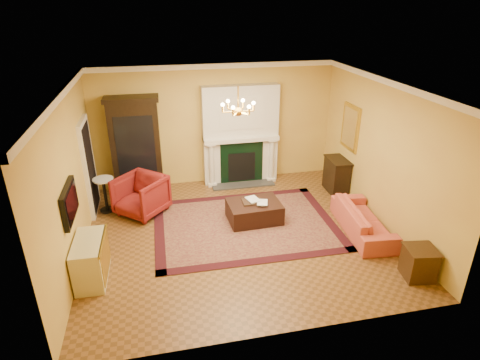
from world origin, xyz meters
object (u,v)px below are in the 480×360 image
object	(u,v)px
commode	(91,260)
coral_sofa	(364,216)
leather_ottoman	(254,211)
china_cabinet	(136,148)
end_table	(419,264)
console_table	(336,176)
pedestal_table	(105,192)
wingback_armchair	(141,194)

from	to	relation	value
commode	coral_sofa	bearing A→B (deg)	5.62
coral_sofa	leather_ottoman	bearing A→B (deg)	71.99
china_cabinet	commode	xyz separation A→B (m)	(-0.77, -3.35, -0.76)
coral_sofa	leather_ottoman	size ratio (longest dim) A/B	1.72
leather_ottoman	china_cabinet	bearing A→B (deg)	137.42
commode	end_table	world-z (taller)	commode
console_table	leather_ottoman	world-z (taller)	console_table
pedestal_table	wingback_armchair	bearing A→B (deg)	-19.20
pedestal_table	end_table	distance (m)	6.50
coral_sofa	china_cabinet	bearing A→B (deg)	62.36
end_table	leather_ottoman	distance (m)	3.36
wingback_armchair	commode	bearing A→B (deg)	-69.08
console_table	leather_ottoman	bearing A→B (deg)	-154.96
china_cabinet	end_table	bearing A→B (deg)	-42.19
console_table	pedestal_table	bearing A→B (deg)	-179.32
end_table	console_table	xyz separation A→B (m)	(0.06, 3.46, 0.13)
coral_sofa	leather_ottoman	distance (m)	2.26
pedestal_table	console_table	xyz separation A→B (m)	(5.48, -0.12, -0.06)
leather_ottoman	pedestal_table	bearing A→B (deg)	158.01
commode	console_table	bearing A→B (deg)	23.90
pedestal_table	leather_ottoman	bearing A→B (deg)	-19.55
coral_sofa	console_table	bearing A→B (deg)	-2.49
china_cabinet	pedestal_table	size ratio (longest dim) A/B	2.84
wingback_armchair	china_cabinet	bearing A→B (deg)	133.79
commode	china_cabinet	bearing A→B (deg)	78.22
console_table	wingback_armchair	bearing A→B (deg)	-176.21
wingback_armchair	pedestal_table	world-z (taller)	wingback_armchair
wingback_armchair	commode	size ratio (longest dim) A/B	0.97
wingback_armchair	coral_sofa	world-z (taller)	wingback_armchair
commode	end_table	size ratio (longest dim) A/B	1.84
end_table	wingback_armchair	bearing A→B (deg)	144.49
wingback_armchair	pedestal_table	size ratio (longest dim) A/B	1.21
wingback_armchair	pedestal_table	distance (m)	0.83
commode	coral_sofa	world-z (taller)	commode
wingback_armchair	end_table	world-z (taller)	wingback_armchair
china_cabinet	console_table	size ratio (longest dim) A/B	2.79
pedestal_table	commode	world-z (taller)	pedestal_table
china_cabinet	end_table	xyz separation A→B (m)	(4.68, -4.50, -0.86)
commode	console_table	world-z (taller)	console_table
pedestal_table	end_table	xyz separation A→B (m)	(5.42, -3.58, -0.19)
wingback_armchair	end_table	size ratio (longest dim) A/B	1.78
wingback_armchair	coral_sofa	bearing A→B (deg)	19.97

